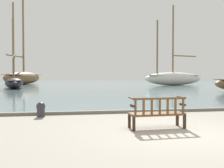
{
  "coord_description": "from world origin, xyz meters",
  "views": [
    {
      "loc": [
        -2.9,
        -6.23,
        1.52
      ],
      "look_at": [
        -0.21,
        10.0,
        1.0
      ],
      "focal_mm": 40.0,
      "sensor_mm": 36.0,
      "label": 1
    }
  ],
  "objects_px": {
    "sailboat_centre_channel": "(23,77)",
    "mooring_bollard": "(41,109)",
    "park_bench": "(157,112)",
    "sailboat_mid_starboard": "(174,78)",
    "sailboat_distant_harbor": "(14,81)"
  },
  "relations": [
    {
      "from": "sailboat_distant_harbor",
      "to": "sailboat_mid_starboard",
      "type": "relative_size",
      "value": 0.82
    },
    {
      "from": "sailboat_centre_channel",
      "to": "mooring_bollard",
      "type": "distance_m",
      "value": 36.74
    },
    {
      "from": "park_bench",
      "to": "mooring_bollard",
      "type": "bearing_deg",
      "value": 143.16
    },
    {
      "from": "sailboat_distant_harbor",
      "to": "mooring_bollard",
      "type": "distance_m",
      "value": 22.35
    },
    {
      "from": "park_bench",
      "to": "sailboat_centre_channel",
      "type": "height_order",
      "value": "sailboat_centre_channel"
    },
    {
      "from": "park_bench",
      "to": "sailboat_mid_starboard",
      "type": "relative_size",
      "value": 0.13
    },
    {
      "from": "park_bench",
      "to": "sailboat_distant_harbor",
      "type": "xyz_separation_m",
      "value": [
        -9.17,
        24.32,
        0.47
      ]
    },
    {
      "from": "park_bench",
      "to": "sailboat_mid_starboard",
      "type": "height_order",
      "value": "sailboat_mid_starboard"
    },
    {
      "from": "sailboat_distant_harbor",
      "to": "sailboat_mid_starboard",
      "type": "xyz_separation_m",
      "value": [
        22.71,
        5.85,
        0.31
      ]
    },
    {
      "from": "park_bench",
      "to": "sailboat_centre_channel",
      "type": "relative_size",
      "value": 0.1
    },
    {
      "from": "sailboat_distant_harbor",
      "to": "mooring_bollard",
      "type": "xyz_separation_m",
      "value": [
        5.59,
        -21.63,
        -0.64
      ]
    },
    {
      "from": "park_bench",
      "to": "sailboat_distant_harbor",
      "type": "relative_size",
      "value": 0.16
    },
    {
      "from": "sailboat_centre_channel",
      "to": "mooring_bollard",
      "type": "bearing_deg",
      "value": -78.74
    },
    {
      "from": "mooring_bollard",
      "to": "sailboat_centre_channel",
      "type": "bearing_deg",
      "value": 101.26
    },
    {
      "from": "mooring_bollard",
      "to": "sailboat_distant_harbor",
      "type": "bearing_deg",
      "value": 104.48
    }
  ]
}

